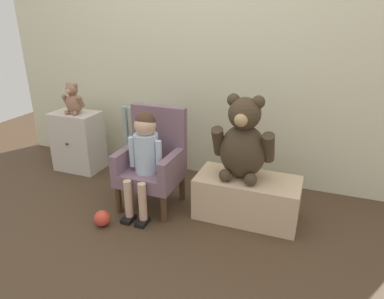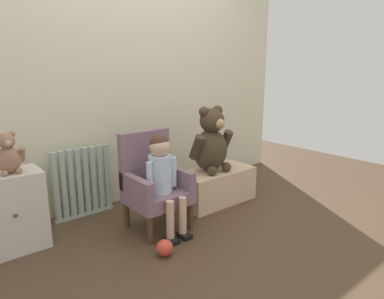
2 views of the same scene
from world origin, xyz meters
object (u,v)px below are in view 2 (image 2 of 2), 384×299
object	(u,v)px
child_armchair	(154,183)
low_bench	(216,186)
large_teddy_bear	(211,143)
toy_ball	(165,248)
radiator	(83,182)
child_figure	(162,170)
small_teddy_bear	(8,155)
small_dresser	(11,212)

from	to	relation	value
child_armchair	low_bench	size ratio (longest dim) A/B	1.03
large_teddy_bear	toy_ball	size ratio (longest dim) A/B	5.22
radiator	child_figure	xyz separation A→B (m)	(0.34, -0.65, 0.20)
low_bench	small_teddy_bear	distance (m)	1.69
radiator	child_figure	distance (m)	0.76
radiator	toy_ball	world-z (taller)	radiator
radiator	child_figure	bearing A→B (deg)	-62.48
radiator	small_teddy_bear	xyz separation A→B (m)	(-0.56, -0.25, 0.37)
radiator	low_bench	xyz separation A→B (m)	(1.04, -0.48, -0.13)
child_figure	low_bench	world-z (taller)	child_figure
radiator	child_figure	world-z (taller)	child_figure
radiator	small_teddy_bear	distance (m)	0.72
child_figure	large_teddy_bear	size ratio (longest dim) A/B	1.28
radiator	toy_ball	xyz separation A→B (m)	(0.15, -0.94, -0.23)
child_armchair	child_figure	size ratio (longest dim) A/B	0.99
small_dresser	child_armchair	size ratio (longest dim) A/B	0.73
small_dresser	child_armchair	bearing A→B (deg)	-18.59
child_figure	child_armchair	bearing A→B (deg)	90.00
toy_ball	large_teddy_bear	bearing A→B (deg)	29.44
child_figure	small_dresser	bearing A→B (deg)	155.26
large_teddy_bear	small_teddy_bear	xyz separation A→B (m)	(-1.55, 0.22, 0.10)
child_armchair	low_bench	world-z (taller)	child_armchair
small_dresser	large_teddy_bear	size ratio (longest dim) A/B	0.93
child_figure	low_bench	size ratio (longest dim) A/B	1.04
large_teddy_bear	low_bench	bearing A→B (deg)	-11.68
child_armchair	small_teddy_bear	bearing A→B (deg)	162.19
low_bench	small_teddy_bear	bearing A→B (deg)	171.65
small_teddy_bear	child_armchair	bearing A→B (deg)	-17.81
low_bench	child_figure	bearing A→B (deg)	-166.34
child_armchair	low_bench	xyz separation A→B (m)	(0.70, 0.05, -0.20)
child_armchair	toy_ball	world-z (taller)	child_armchair
low_bench	toy_ball	bearing A→B (deg)	-152.57
low_bench	toy_ball	size ratio (longest dim) A/B	6.43
low_bench	radiator	bearing A→B (deg)	155.18
small_dresser	low_bench	distance (m)	1.65
radiator	child_armchair	distance (m)	0.64
small_teddy_bear	toy_ball	bearing A→B (deg)	-44.59
small_dresser	toy_ball	xyz separation A→B (m)	(0.73, -0.72, -0.21)
small_dresser	child_figure	world-z (taller)	child_figure
small_dresser	small_teddy_bear	size ratio (longest dim) A/B	1.99
child_armchair	toy_ball	distance (m)	0.54
low_bench	small_dresser	bearing A→B (deg)	171.02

